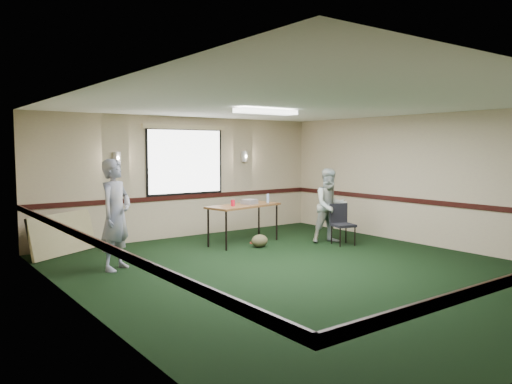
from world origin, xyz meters
TOP-DOWN VIEW (x-y plane):
  - ground at (0.00, 0.00)m, footprint 8.00×8.00m
  - room_shell at (0.00, 2.12)m, footprint 8.00×8.02m
  - folding_table at (0.56, 2.49)m, footprint 1.74×0.95m
  - projector at (0.71, 2.50)m, footprint 0.36×0.33m
  - game_console at (0.90, 2.65)m, footprint 0.25×0.23m
  - red_cup at (0.24, 2.41)m, footprint 0.08×0.08m
  - water_bottle at (1.20, 2.49)m, footprint 0.06×0.06m
  - duffel_bag at (0.59, 1.98)m, footprint 0.43×0.37m
  - cable_coil at (0.80, 2.35)m, footprint 0.38×0.38m
  - folded_table at (-2.82, 3.60)m, footprint 1.44×0.96m
  - conference_chair at (2.15, 1.22)m, footprint 0.51×0.52m
  - person_left at (-2.43, 1.88)m, footprint 0.80×0.74m
  - person_right at (2.10, 1.50)m, footprint 0.91×0.81m

SIDE VIEW (x-z plane):
  - ground at x=0.00m, z-range 0.00..0.00m
  - cable_coil at x=0.80m, z-range 0.00..0.02m
  - duffel_bag at x=0.59m, z-range 0.00..0.26m
  - folded_table at x=-2.82m, z-range 0.00..0.78m
  - conference_chair at x=2.15m, z-range 0.07..0.91m
  - folding_table at x=0.56m, z-range 0.35..1.17m
  - person_right at x=2.10m, z-range 0.00..1.57m
  - game_console at x=0.90m, z-range 0.82..0.87m
  - projector at x=0.71m, z-range 0.82..0.92m
  - red_cup at x=0.24m, z-range 0.82..0.95m
  - person_left at x=-2.43m, z-range 0.00..1.82m
  - water_bottle at x=1.20m, z-range 0.82..1.01m
  - room_shell at x=0.00m, z-range -2.42..5.58m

